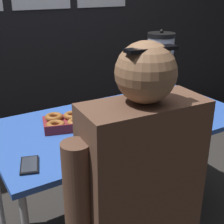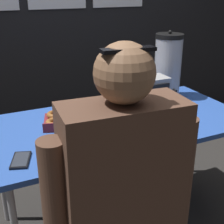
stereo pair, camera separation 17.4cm
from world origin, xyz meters
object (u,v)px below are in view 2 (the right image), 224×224
object	(u,v)px
coffee_urn	(168,66)
cell_phone	(21,160)
person_seated	(122,217)
donut_box	(82,119)
space_heater	(151,93)

from	to	relation	value
coffee_urn	cell_phone	size ratio (longest dim) A/B	2.87
cell_phone	person_seated	distance (m)	0.51
donut_box	person_seated	distance (m)	0.69
coffee_urn	space_heater	size ratio (longest dim) A/B	2.26
person_seated	space_heater	bearing A→B (deg)	-124.31
space_heater	coffee_urn	bearing A→B (deg)	34.34
cell_phone	space_heater	xyz separation A→B (m)	(0.86, 0.31, 0.09)
donut_box	coffee_urn	size ratio (longest dim) A/B	1.09
cell_phone	coffee_urn	bearing A→B (deg)	41.92
coffee_urn	cell_phone	xyz separation A→B (m)	(-1.07, -0.45, -0.21)
donut_box	space_heater	size ratio (longest dim) A/B	2.47
coffee_urn	space_heater	distance (m)	0.28
coffee_urn	space_heater	xyz separation A→B (m)	(-0.21, -0.14, -0.12)
space_heater	donut_box	bearing A→B (deg)	-176.68
coffee_urn	cell_phone	bearing A→B (deg)	-156.96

